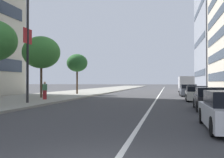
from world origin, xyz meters
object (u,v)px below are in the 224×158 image
object	(u,v)px
delivery_van_ahead	(186,84)
street_lamp_with_banners	(32,28)
car_approaching_light	(188,90)
car_mid_block_traffic	(212,99)
street_tree_near_plaza_corner	(77,63)
street_tree_mid_sidewalk	(41,52)
pedestrian_on_plaza	(45,91)
car_far_down_avenue	(197,94)

from	to	relation	value
delivery_van_ahead	street_lamp_with_banners	xyz separation A→B (m)	(-26.22, 12.40, 4.22)
car_approaching_light	street_lamp_with_banners	distance (m)	20.07
car_mid_block_traffic	street_tree_near_plaza_corner	size ratio (longest dim) A/B	0.86
car_mid_block_traffic	street_tree_mid_sidewalk	world-z (taller)	street_tree_mid_sidewalk
car_mid_block_traffic	pedestrian_on_plaza	bearing A→B (deg)	69.40
car_far_down_avenue	pedestrian_on_plaza	xyz separation A→B (m)	(-2.92, 12.94, 0.29)
delivery_van_ahead	street_tree_mid_sidewalk	size ratio (longest dim) A/B	0.96
car_far_down_avenue	street_tree_near_plaza_corner	xyz separation A→B (m)	(8.51, 13.78, 3.45)
car_mid_block_traffic	car_far_down_avenue	distance (m)	8.25
street_tree_near_plaza_corner	pedestrian_on_plaza	distance (m)	11.89
street_lamp_with_banners	delivery_van_ahead	bearing A→B (deg)	-25.30
car_far_down_avenue	street_tree_near_plaza_corner	world-z (taller)	street_tree_near_plaza_corner
delivery_van_ahead	pedestrian_on_plaza	size ratio (longest dim) A/B	3.72
street_tree_near_plaza_corner	pedestrian_on_plaza	world-z (taller)	street_tree_near_plaza_corner
car_far_down_avenue	car_approaching_light	xyz separation A→B (m)	(8.48, 0.11, 0.04)
car_mid_block_traffic	street_tree_mid_sidewalk	bearing A→B (deg)	63.27
delivery_van_ahead	street_lamp_with_banners	distance (m)	29.31
delivery_van_ahead	pedestrian_on_plaza	bearing A→B (deg)	149.54
street_tree_near_plaza_corner	car_far_down_avenue	bearing A→B (deg)	-121.71
street_lamp_with_banners	car_approaching_light	bearing A→B (deg)	-38.01
car_mid_block_traffic	pedestrian_on_plaza	size ratio (longest dim) A/B	2.84
car_far_down_avenue	street_tree_near_plaza_corner	bearing A→B (deg)	59.95
car_mid_block_traffic	car_approaching_light	world-z (taller)	car_approaching_light
car_mid_block_traffic	street_lamp_with_banners	size ratio (longest dim) A/B	0.48
car_approaching_light	street_tree_mid_sidewalk	distance (m)	17.30
delivery_van_ahead	street_tree_near_plaza_corner	distance (m)	17.98
car_far_down_avenue	pedestrian_on_plaza	bearing A→B (deg)	104.37
street_lamp_with_banners	street_tree_near_plaza_corner	size ratio (longest dim) A/B	1.81
car_approaching_light	delivery_van_ahead	world-z (taller)	delivery_van_ahead
delivery_van_ahead	street_lamp_with_banners	world-z (taller)	street_lamp_with_banners
car_far_down_avenue	delivery_van_ahead	size ratio (longest dim) A/B	0.81
street_tree_near_plaza_corner	car_approaching_light	bearing A→B (deg)	-90.16
car_mid_block_traffic	delivery_van_ahead	bearing A→B (deg)	1.22
delivery_van_ahead	street_tree_near_plaza_corner	bearing A→B (deg)	127.87
delivery_van_ahead	car_far_down_avenue	bearing A→B (deg)	179.36
car_mid_block_traffic	street_tree_near_plaza_corner	distance (m)	22.01
street_tree_mid_sidewalk	street_lamp_with_banners	bearing A→B (deg)	-159.94
car_mid_block_traffic	street_lamp_with_banners	distance (m)	13.20
delivery_van_ahead	street_tree_mid_sidewalk	bearing A→B (deg)	143.48
street_tree_near_plaza_corner	street_lamp_with_banners	bearing A→B (deg)	-173.75
car_approaching_light	delivery_van_ahead	xyz separation A→B (m)	(10.89, -0.41, 0.69)
street_lamp_with_banners	pedestrian_on_plaza	world-z (taller)	street_lamp_with_banners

